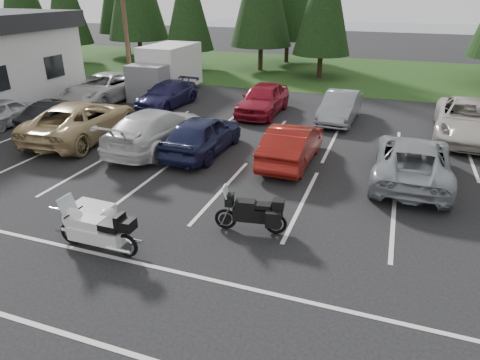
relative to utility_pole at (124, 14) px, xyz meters
name	(u,v)px	position (x,y,z in m)	size (l,w,h in m)	color
ground	(195,201)	(10.00, -12.00, -4.70)	(120.00, 120.00, 0.00)	black
grass_strip	(324,72)	(10.00, 12.00, -4.69)	(80.00, 16.00, 0.01)	#1A3711
lake_water	(391,36)	(14.00, 43.00, -4.70)	(70.00, 50.00, 0.02)	slate
utility_pole	(124,14)	(0.00, 0.00, 0.00)	(1.60, 0.26, 9.00)	#473321
box_truck	(163,71)	(2.00, 0.50, -3.25)	(2.40, 5.60, 2.90)	silver
stall_markings	(219,177)	(10.00, -10.00, -4.69)	(32.00, 16.00, 0.01)	silver
car_near_0	(7,112)	(-2.00, -7.66, -4.03)	(1.57, 3.89, 1.33)	silver
car_near_1	(63,115)	(1.16, -7.44, -3.97)	(1.55, 4.43, 1.46)	black
car_near_2	(82,120)	(2.73, -8.10, -3.87)	(2.74, 5.95, 1.65)	tan
car_near_3	(157,129)	(6.46, -8.08, -3.89)	(2.28, 5.60, 1.62)	silver
car_near_4	(202,134)	(8.47, -8.01, -3.91)	(1.85, 4.59, 1.57)	#191D40
car_near_5	(292,144)	(12.07, -7.80, -3.96)	(1.56, 4.47, 1.47)	maroon
car_near_6	(413,160)	(16.33, -8.01, -3.95)	(2.47, 5.37, 1.49)	gray
car_far_0	(105,88)	(-0.46, -2.06, -3.91)	(2.62, 5.68, 1.58)	silver
car_far_1	(167,95)	(3.53, -1.91, -4.03)	(1.87, 4.60, 1.34)	#1E1C48
car_far_2	(263,99)	(9.03, -1.57, -3.90)	(1.90, 4.71, 1.61)	maroon
car_far_3	(340,107)	(13.02, -1.57, -3.98)	(1.53, 4.37, 1.44)	slate
car_far_4	(469,120)	(18.68, -2.31, -3.88)	(2.71, 5.88, 1.63)	beige
touring_motorcycle	(96,226)	(8.89, -15.33, -3.99)	(2.54, 0.78, 1.41)	silver
cargo_trailer	(92,218)	(8.11, -14.56, -4.32)	(1.65, 0.93, 0.76)	silver
adventure_motorcycle	(251,210)	(12.21, -13.15, -4.03)	(2.20, 0.77, 1.34)	black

